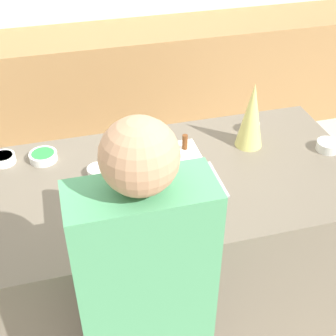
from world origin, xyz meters
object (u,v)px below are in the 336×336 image
Objects in this scene: candy_bowl_front_corner at (3,159)px; candy_bowl_center_rear at (119,140)px; candy_bowl_far_right at (98,171)px; baking_tray at (175,186)px; candy_bowl_near_tray_left at (43,156)px; person at (146,317)px; candy_bowl_far_left at (251,126)px; gingerbread_house at (175,169)px; candy_bowl_near_tray_right at (328,145)px; decorative_tree at (252,115)px.

candy_bowl_center_rear is (0.57, 0.02, -0.00)m from candy_bowl_front_corner.
candy_bowl_far_right and candy_bowl_center_rear have the same top height.
candy_bowl_center_rear is at bearing 58.65° from candy_bowl_far_right.
baking_tray is 4.18× the size of candy_bowl_far_right.
person reaches higher than candy_bowl_near_tray_left.
candy_bowl_far_right is 0.86m from candy_bowl_far_left.
baking_tray is 1.79× the size of gingerbread_house.
gingerbread_house reaches higher than candy_bowl_far_right.
candy_bowl_near_tray_right is 0.41m from candy_bowl_far_left.
candy_bowl_far_left is (-0.30, 0.27, 0.00)m from candy_bowl_near_tray_right.
person is (0.29, -0.98, -0.06)m from candy_bowl_near_tray_left.
baking_tray is 0.67m from candy_bowl_near_tray_left.
candy_bowl_center_rear is at bearing 164.56° from decorative_tree.
baking_tray is at bearing -150.06° from gingerbread_house.
gingerbread_house is at bearing -29.10° from candy_bowl_far_right.
person is (-1.10, -0.71, -0.07)m from candy_bowl_near_tray_right.
candy_bowl_far_right reaches higher than baking_tray.
baking_tray is 3.22× the size of candy_bowl_near_tray_left.
candy_bowl_far_left is (0.52, 0.35, 0.02)m from baking_tray.
decorative_tree reaches higher than candy_bowl_far_left.
candy_bowl_far_left reaches higher than baking_tray.
person is (-0.27, -0.62, -0.04)m from baking_tray.
decorative_tree is at bearing -7.54° from candy_bowl_front_corner.
candy_bowl_near_tray_left is (-1.39, 0.28, -0.00)m from candy_bowl_near_tray_right.
candy_bowl_front_corner is (-1.58, 0.31, -0.00)m from candy_bowl_near_tray_right.
decorative_tree is 3.01× the size of candy_bowl_near_tray_right.
candy_bowl_far_right is 0.77× the size of candy_bowl_near_tray_left.
candy_bowl_front_corner is (-0.43, 0.22, 0.00)m from candy_bowl_far_right.
baking_tray is 3.80× the size of candy_bowl_front_corner.
candy_bowl_far_left is at bearing -1.81° from candy_bowl_front_corner.
baking_tray is 0.83m from candy_bowl_near_tray_right.
decorative_tree reaches higher than candy_bowl_far_right.
candy_bowl_near_tray_left is at bearing 179.39° from candy_bowl_far_left.
candy_bowl_near_tray_left is at bearing -173.38° from candy_bowl_center_rear.
gingerbread_house reaches higher than candy_bowl_front_corner.
candy_bowl_near_tray_right is 1.06m from candy_bowl_center_rear.
candy_bowl_far_left reaches higher than candy_bowl_near_tray_left.
candy_bowl_center_rear reaches higher than baking_tray.
gingerbread_house is 2.34× the size of candy_bowl_far_right.
candy_bowl_far_right is (-0.78, -0.06, -0.15)m from decorative_tree.
candy_bowl_far_right is 0.27m from candy_bowl_center_rear.
candy_bowl_near_tray_right reaches higher than candy_bowl_center_rear.
candy_bowl_far_left is at bearing 61.94° from decorative_tree.
candy_bowl_far_left is 0.79× the size of candy_bowl_front_corner.
baking_tray is 3.79× the size of candy_bowl_near_tray_right.
decorative_tree is (0.46, 0.23, 0.07)m from gingerbread_house.
candy_bowl_far_left is at bearing 34.21° from gingerbread_house.
baking_tray is 0.26× the size of person.
person is (0.05, -0.80, -0.06)m from candy_bowl_far_right.
baking_tray is 1.26× the size of decorative_tree.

